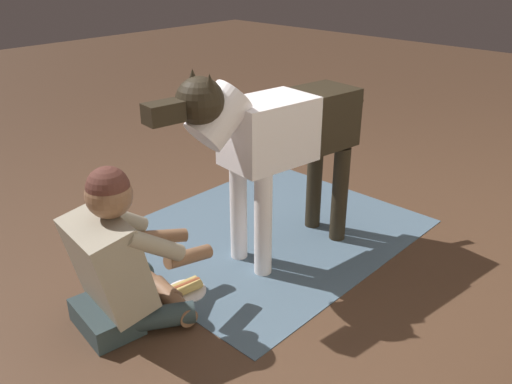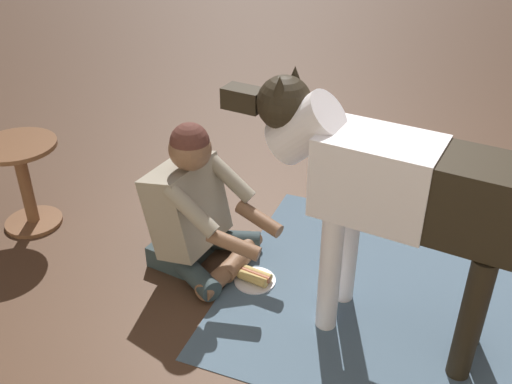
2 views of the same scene
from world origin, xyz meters
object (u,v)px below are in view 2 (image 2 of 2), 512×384
Objects in this scene: person_sitting_on_floor at (196,210)px; round_side_table at (24,177)px; hot_dog_on_plate at (255,278)px; large_dog at (389,187)px.

person_sitting_on_floor is 1.53× the size of round_side_table.
hot_dog_on_plate is 0.41× the size of round_side_table.
large_dog reaches higher than person_sitting_on_floor.
large_dog is 2.08m from round_side_table.
round_side_table is (1.07, 0.03, -0.01)m from person_sitting_on_floor.
person_sitting_on_floor reaches higher than hot_dog_on_plate.
round_side_table is at bearing -0.74° from hot_dog_on_plate.
hot_dog_on_plate is (-0.34, 0.05, -0.30)m from person_sitting_on_floor.
large_dog is (-0.96, 0.13, 0.41)m from person_sitting_on_floor.
hot_dog_on_plate is 1.44m from round_side_table.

